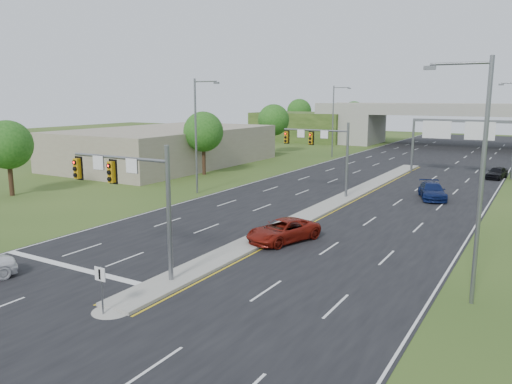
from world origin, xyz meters
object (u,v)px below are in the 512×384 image
object	(u,v)px
car_far_b	(432,191)
car_far_a	(283,231)
signal_mast_far	(324,146)
sign_gantry	(461,132)
keep_right_sign	(101,283)
signal_mast_near	(133,188)
car_far_c	(497,173)
overpass	(452,128)

from	to	relation	value
car_far_b	car_far_a	bearing A→B (deg)	-125.39
signal_mast_far	car_far_a	xyz separation A→B (m)	(3.76, -15.52, -3.98)
signal_mast_far	car_far_b	size ratio (longest dim) A/B	1.36
sign_gantry	car_far_b	bearing A→B (deg)	-88.90
keep_right_sign	car_far_a	size ratio (longest dim) A/B	0.42
signal_mast_near	sign_gantry	bearing A→B (deg)	78.75
signal_mast_far	car_far_c	world-z (taller)	signal_mast_far
sign_gantry	car_far_b	xyz separation A→B (m)	(0.31, -16.28, -4.47)
overpass	car_far_c	world-z (taller)	overpass
car_far_a	car_far_c	bearing A→B (deg)	93.33
sign_gantry	car_far_c	xyz separation A→B (m)	(4.32, -0.38, -4.52)
overpass	car_far_b	size ratio (longest dim) A/B	15.50
car_far_a	car_far_b	distance (m)	20.00
signal_mast_far	sign_gantry	world-z (taller)	signal_mast_far
signal_mast_near	car_far_b	bearing A→B (deg)	72.13
keep_right_sign	car_far_b	size ratio (longest dim) A/B	0.43
car_far_a	keep_right_sign	bearing A→B (deg)	-77.68
sign_gantry	overpass	distance (m)	35.75
car_far_b	car_far_c	distance (m)	16.39
signal_mast_near	car_far_a	world-z (taller)	signal_mast_near
signal_mast_near	sign_gantry	distance (m)	45.88
signal_mast_near	signal_mast_far	distance (m)	25.00
signal_mast_near	overpass	size ratio (longest dim) A/B	0.09
signal_mast_near	car_far_b	xyz separation A→B (m)	(9.26, 28.72, -3.96)
signal_mast_near	overpass	bearing A→B (deg)	88.38
overpass	car_far_c	bearing A→B (deg)	-72.77
signal_mast_near	car_far_c	world-z (taller)	signal_mast_near
signal_mast_near	overpass	xyz separation A→B (m)	(2.26, 80.07, -1.17)
keep_right_sign	signal_mast_near	bearing A→B (deg)	116.94
signal_mast_far	keep_right_sign	world-z (taller)	signal_mast_far
keep_right_sign	sign_gantry	size ratio (longest dim) A/B	0.19
car_far_b	overpass	bearing A→B (deg)	78.31
car_far_a	car_far_b	world-z (taller)	car_far_b
signal_mast_far	car_far_b	bearing A→B (deg)	21.86
signal_mast_far	car_far_b	xyz separation A→B (m)	(9.26, 3.72, -3.96)
keep_right_sign	car_far_a	xyz separation A→B (m)	(1.50, 13.94, -0.77)
sign_gantry	signal_mast_far	bearing A→B (deg)	-114.11
car_far_b	car_far_c	bearing A→B (deg)	56.42
keep_right_sign	car_far_b	bearing A→B (deg)	78.09
car_far_b	signal_mast_far	bearing A→B (deg)	-177.58
overpass	car_far_b	distance (m)	51.91
signal_mast_far	overpass	xyz separation A→B (m)	(2.26, 55.07, -1.17)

